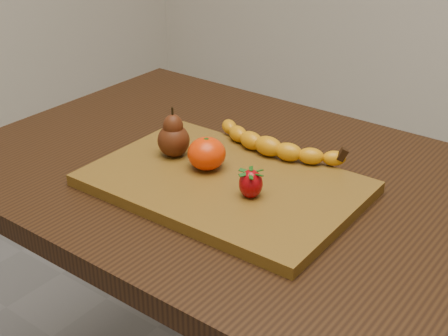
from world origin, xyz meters
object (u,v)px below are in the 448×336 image
Objects in this scene: table at (233,216)px; pear at (173,132)px; cutting_board at (224,184)px; mandarin at (207,154)px.

pear reaches higher than table.
cutting_board is 0.14m from pear.
pear is (-0.10, -0.05, 0.16)m from table.
pear is (-0.13, 0.02, 0.06)m from cutting_board.
cutting_board is at bearing -14.58° from mandarin.
pear is 1.36× the size of mandarin.
mandarin is (0.08, -0.01, -0.02)m from pear.
table is 0.20m from pear.
cutting_board is at bearing -7.83° from pear.
table is at bearing 72.55° from mandarin.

